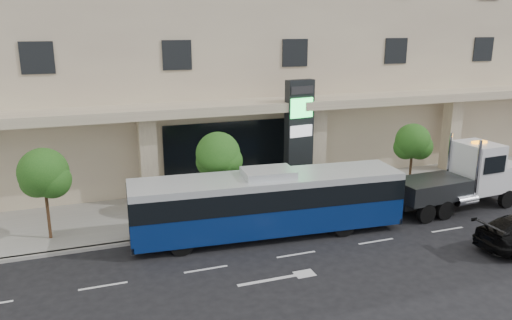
{
  "coord_description": "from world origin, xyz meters",
  "views": [
    {
      "loc": [
        -8.29,
        -19.45,
        9.53
      ],
      "look_at": [
        -0.58,
        2.0,
        3.39
      ],
      "focal_mm": 35.0,
      "sensor_mm": 36.0,
      "label": 1
    }
  ],
  "objects": [
    {
      "name": "signage_pylon",
      "position": [
        3.33,
        5.69,
        3.46
      ],
      "size": [
        1.69,
        0.82,
        6.53
      ],
      "rotation": [
        0.0,
        0.0,
        0.14
      ],
      "color": "black",
      "rests_on": "sidewalk"
    },
    {
      "name": "tree_mid",
      "position": [
        -1.97,
        3.59,
        3.26
      ],
      "size": [
        2.28,
        2.2,
        4.38
      ],
      "color": "#422B19",
      "rests_on": "sidewalk"
    },
    {
      "name": "tow_truck",
      "position": [
        10.81,
        0.74,
        1.64
      ],
      "size": [
        8.76,
        2.59,
        3.98
      ],
      "rotation": [
        0.0,
        0.0,
        0.06
      ],
      "color": "#2D3033",
      "rests_on": "ground"
    },
    {
      "name": "ground",
      "position": [
        0.0,
        0.0,
        0.0
      ],
      "size": [
        120.0,
        120.0,
        0.0
      ],
      "primitive_type": "plane",
      "color": "black",
      "rests_on": "ground"
    },
    {
      "name": "convention_center",
      "position": [
        -0.0,
        15.42,
        9.97
      ],
      "size": [
        60.0,
        17.6,
        20.0
      ],
      "color": "tan",
      "rests_on": "ground"
    },
    {
      "name": "city_bus",
      "position": [
        -0.38,
        0.92,
        1.63
      ],
      "size": [
        12.82,
        3.62,
        3.21
      ],
      "rotation": [
        0.0,
        0.0,
        -0.08
      ],
      "color": "black",
      "rests_on": "ground"
    },
    {
      "name": "curb",
      "position": [
        0.0,
        2.0,
        0.07
      ],
      "size": [
        120.0,
        0.3,
        0.15
      ],
      "primitive_type": "cube",
      "color": "gray",
      "rests_on": "ground"
    },
    {
      "name": "tree_right",
      "position": [
        9.53,
        3.59,
        3.04
      ],
      "size": [
        2.1,
        2.0,
        4.04
      ],
      "color": "#422B19",
      "rests_on": "sidewalk"
    },
    {
      "name": "tree_left",
      "position": [
        -9.97,
        3.59,
        3.11
      ],
      "size": [
        2.27,
        2.2,
        4.22
      ],
      "color": "#422B19",
      "rests_on": "sidewalk"
    },
    {
      "name": "sidewalk",
      "position": [
        0.0,
        5.0,
        0.07
      ],
      "size": [
        120.0,
        6.0,
        0.15
      ],
      "primitive_type": "cube",
      "color": "gray",
      "rests_on": "ground"
    }
  ]
}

